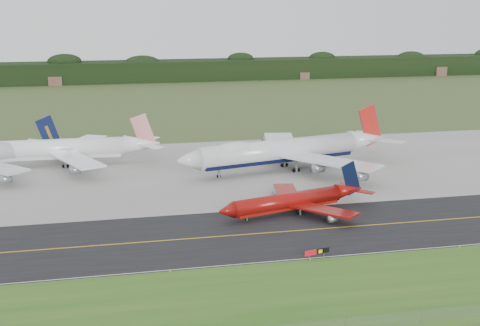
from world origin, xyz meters
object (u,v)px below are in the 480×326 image
jet_ba_747 (286,150)px  jet_star_tail (65,149)px  jet_red_737 (295,200)px  taxiway_sign (317,252)px

jet_ba_747 → jet_star_tail: bearing=162.8°
jet_red_737 → jet_ba_747: bearing=76.8°
jet_star_tail → jet_ba_747: bearing=-17.2°
jet_red_737 → taxiway_sign: size_ratio=7.24×
jet_ba_747 → jet_red_737: bearing=-103.2°
jet_ba_747 → jet_star_tail: size_ratio=1.20×
jet_red_737 → jet_star_tail: size_ratio=0.67×
jet_red_737 → taxiway_sign: bearing=-98.4°
taxiway_sign → jet_star_tail: bearing=119.8°
jet_ba_747 → taxiway_sign: bearing=-101.2°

